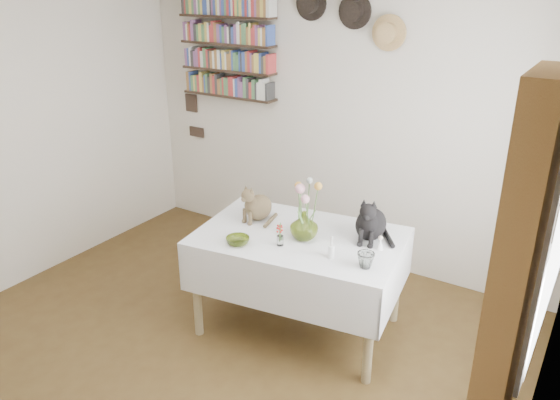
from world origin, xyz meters
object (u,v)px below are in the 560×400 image
Objects in this scene: flower_vase at (304,225)px; dining_table at (299,259)px; black_cat at (371,216)px; bookshelf_unit at (228,48)px; tabby_cat at (259,201)px.

dining_table is at bearing 150.47° from flower_vase.
black_cat is (0.44, 0.22, 0.36)m from dining_table.
bookshelf_unit is (-1.52, 1.18, 0.97)m from flower_vase.
black_cat is 1.65× the size of flower_vase.
tabby_cat is 0.85m from black_cat.
flower_vase is (0.05, -0.03, 0.29)m from dining_table.
bookshelf_unit is at bearing 143.68° from black_cat.
bookshelf_unit reaches higher than tabby_cat.
bookshelf_unit is (-1.06, 1.07, 0.93)m from tabby_cat.
black_cat is at bearing 26.96° from dining_table.
black_cat reaches higher than dining_table.
dining_table is at bearing 1.81° from tabby_cat.
black_cat is 2.30m from bookshelf_unit.
dining_table is 4.60× the size of black_cat.
black_cat is at bearing 33.14° from flower_vase.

